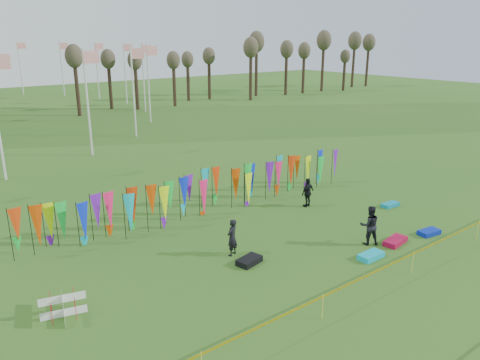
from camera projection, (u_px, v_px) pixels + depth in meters
ground at (322, 275)px, 18.01m from camera, size 160.00×160.00×0.00m
banner_row at (206, 190)px, 24.16m from camera, size 18.64×0.64×2.08m
caution_tape_near at (361, 279)px, 16.14m from camera, size 26.00×0.02×0.90m
tree_line at (251, 54)px, 68.12m from camera, size 53.92×1.92×7.84m
box_kite at (63, 306)px, 15.22m from camera, size 0.75×0.75×0.83m
person_left at (232, 237)px, 19.45m from camera, size 0.70×0.61×1.59m
person_mid at (370, 225)px, 20.45m from camera, size 1.02×0.92×1.78m
person_right at (308, 192)px, 25.01m from camera, size 0.99×0.64×1.58m
kite_bag_turquoise at (371, 256)px, 19.34m from camera, size 1.13×0.57×0.23m
kite_bag_blue at (429, 232)px, 21.65m from camera, size 1.11×0.69×0.22m
kite_bag_red at (395, 241)px, 20.71m from camera, size 1.36×0.78×0.23m
kite_bag_black at (249, 261)px, 18.90m from camera, size 1.16×0.83×0.24m
kite_bag_teal at (390, 205)px, 25.21m from camera, size 1.05×0.55×0.20m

